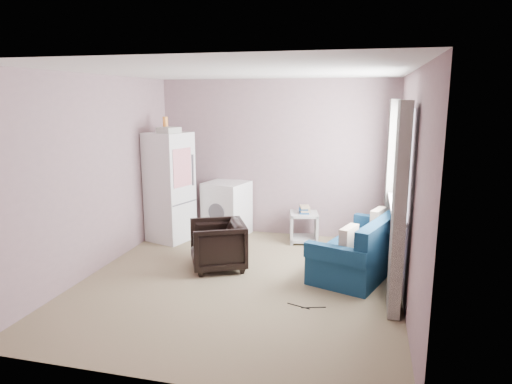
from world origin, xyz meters
TOP-DOWN VIEW (x-y plane):
  - room at (0.02, 0.01)m, footprint 3.84×4.24m
  - armchair at (-0.41, 0.35)m, footprint 0.86×0.89m
  - fridge at (-1.52, 1.35)m, footprint 0.73×0.73m
  - washing_machine at (-0.74, 1.82)m, footprint 0.75×0.75m
  - side_table at (0.53, 1.74)m, footprint 0.50×0.50m
  - sofa at (1.46, 0.71)m, footprint 1.29×1.85m
  - window_dressing at (1.78, 0.70)m, footprint 0.17×2.62m
  - floor_cables at (0.88, -0.52)m, footprint 0.42×0.10m

SIDE VIEW (x-z plane):
  - floor_cables at x=0.88m, z-range 0.00..0.01m
  - side_table at x=0.53m, z-range -0.02..0.56m
  - sofa at x=1.46m, z-range -0.10..0.65m
  - armchair at x=-0.41m, z-range 0.00..0.70m
  - washing_machine at x=-0.74m, z-range 0.02..0.89m
  - fridge at x=-1.52m, z-range -0.10..1.82m
  - window_dressing at x=1.78m, z-range 0.02..2.20m
  - room at x=0.02m, z-range -0.02..2.52m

